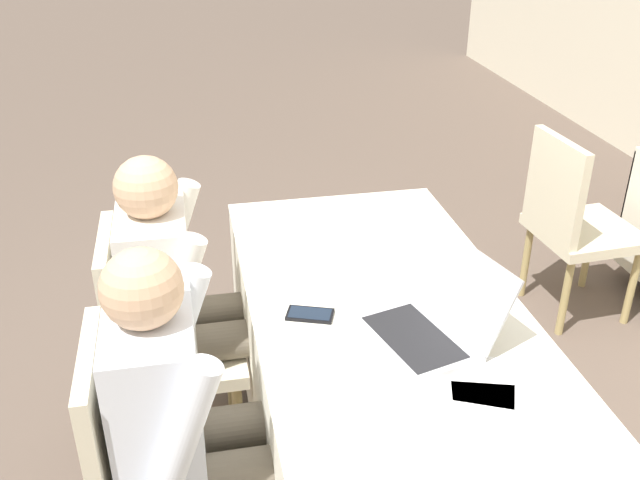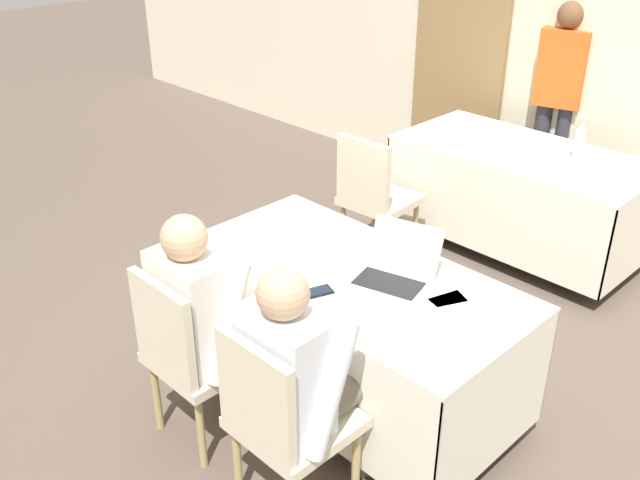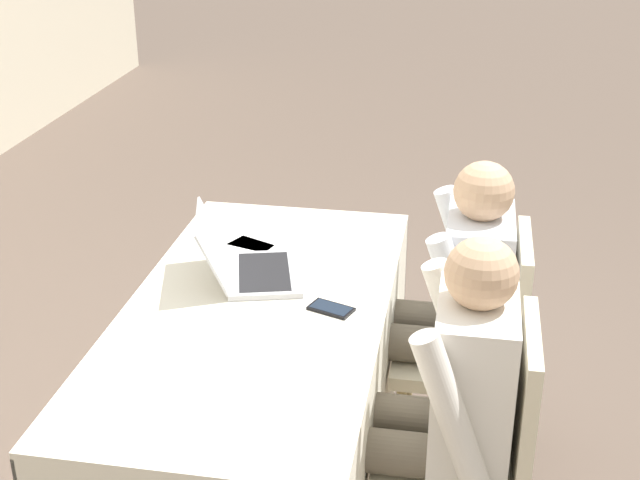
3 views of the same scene
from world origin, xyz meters
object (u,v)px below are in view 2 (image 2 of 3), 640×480
at_px(water_bottle, 579,140).
at_px(person_red_shirt, 558,96).
at_px(chair_near_right, 281,418).
at_px(person_checkered_shirt, 206,312).
at_px(laptop, 394,273).
at_px(person_white_shirt, 300,374).
at_px(cell_phone, 317,292).
at_px(chair_far_spare, 374,194).
at_px(chair_near_left, 190,351).

height_order(water_bottle, person_red_shirt, person_red_shirt).
height_order(chair_near_right, person_red_shirt, person_red_shirt).
bearing_deg(person_checkered_shirt, chair_near_right, 170.40).
xyz_separation_m(laptop, water_bottle, (-0.16, 2.02, 0.08)).
height_order(person_checkered_shirt, person_white_shirt, same).
relative_size(cell_phone, water_bottle, 0.55).
bearing_deg(person_checkered_shirt, person_white_shirt, -180.00).
bearing_deg(water_bottle, laptop, -85.58).
xyz_separation_m(laptop, chair_far_spare, (-1.06, 1.08, -0.28)).
distance_m(chair_far_spare, person_red_shirt, 1.67).
bearing_deg(person_white_shirt, water_bottle, -84.36).
height_order(water_bottle, person_checkered_shirt, person_checkered_shirt).
distance_m(cell_phone, water_bottle, 2.34).
xyz_separation_m(laptop, chair_near_right, (0.11, -0.80, -0.28)).
distance_m(water_bottle, chair_near_left, 2.86).
bearing_deg(chair_near_left, water_bottle, -96.87).
distance_m(chair_near_left, chair_near_right, 0.61).
distance_m(chair_far_spare, person_white_shirt, 2.14).
bearing_deg(person_red_shirt, person_white_shirt, -92.30).
relative_size(laptop, chair_near_left, 0.47).
distance_m(cell_phone, person_white_shirt, 0.49).
xyz_separation_m(chair_near_right, person_white_shirt, (0.00, 0.10, 0.16)).
height_order(laptop, person_red_shirt, person_red_shirt).
xyz_separation_m(laptop, cell_phone, (-0.18, -0.31, -0.04)).
bearing_deg(person_checkered_shirt, chair_far_spare, -72.32).
relative_size(chair_near_right, person_checkered_shirt, 0.78).
xyz_separation_m(water_bottle, chair_far_spare, (-0.91, -0.94, -0.37)).
distance_m(water_bottle, chair_far_spare, 1.36).
xyz_separation_m(water_bottle, person_red_shirt, (-0.50, 0.63, 0.05)).
bearing_deg(cell_phone, chair_near_right, -38.58).
distance_m(chair_far_spare, person_checkered_shirt, 1.87).
bearing_deg(person_white_shirt, chair_near_right, 90.00).
xyz_separation_m(chair_near_right, person_red_shirt, (-0.77, 3.45, 0.42)).
distance_m(cell_phone, chair_near_right, 0.61).
distance_m(cell_phone, person_checkered_shirt, 0.50).
relative_size(chair_near_right, person_red_shirt, 0.56).
bearing_deg(laptop, person_checkered_shirt, -140.73).
distance_m(cell_phone, person_red_shirt, 3.01).
bearing_deg(person_checkered_shirt, laptop, -125.56).
relative_size(cell_phone, person_red_shirt, 0.10).
bearing_deg(laptop, chair_far_spare, 119.25).
relative_size(chair_near_right, person_white_shirt, 0.78).
bearing_deg(chair_near_left, person_checkered_shirt, -90.00).
distance_m(laptop, person_checkered_shirt, 0.86).
height_order(chair_far_spare, person_red_shirt, person_red_shirt).
relative_size(person_white_shirt, person_red_shirt, 0.73).
xyz_separation_m(water_bottle, chair_near_left, (-0.34, -2.82, -0.37)).
bearing_deg(person_red_shirt, chair_near_right, -92.67).
relative_size(water_bottle, chair_far_spare, 0.32).
bearing_deg(person_red_shirt, laptop, -91.32).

